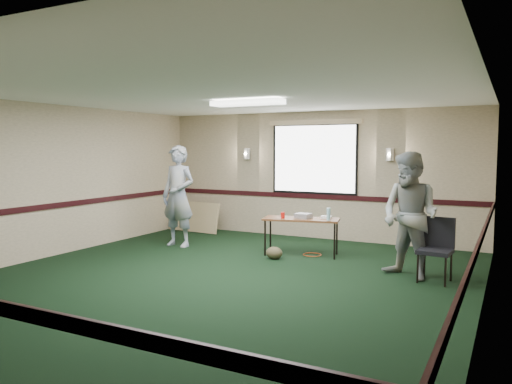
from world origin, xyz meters
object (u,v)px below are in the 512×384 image
at_px(projector, 303,216).
at_px(person_left, 178,196).
at_px(folding_table, 301,221).
at_px(conference_chair, 437,244).
at_px(person_right, 410,215).

distance_m(projector, person_left, 2.54).
xyz_separation_m(folding_table, projector, (0.04, 0.00, 0.09)).
bearing_deg(conference_chair, person_right, -169.60).
relative_size(folding_table, person_right, 0.76).
xyz_separation_m(conference_chair, person_left, (-4.87, 0.40, 0.45)).
height_order(projector, person_left, person_left).
distance_m(conference_chair, person_left, 4.91).
relative_size(conference_chair, person_left, 0.46).
bearing_deg(person_left, conference_chair, -2.40).
xyz_separation_m(projector, person_right, (1.99, -0.76, 0.22)).
xyz_separation_m(folding_table, person_left, (-2.47, -0.32, 0.37)).
height_order(folding_table, conference_chair, conference_chair).
relative_size(folding_table, projector, 5.37).
bearing_deg(conference_chair, person_left, -179.46).
height_order(folding_table, person_right, person_right).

